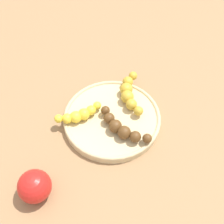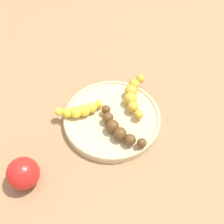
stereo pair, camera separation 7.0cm
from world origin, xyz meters
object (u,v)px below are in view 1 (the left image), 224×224
Objects in this scene: banana_overripe at (121,128)px; banana_spotted at (129,93)px; apple_red at (35,186)px; fruit_bowl at (112,118)px; banana_yellow at (79,115)px.

banana_overripe is 1.08× the size of banana_spotted.
apple_red is at bearing -10.20° from banana_overripe.
banana_overripe is 2.04× the size of apple_red.
fruit_bowl is 0.25m from apple_red.
banana_spotted is 0.33m from apple_red.
banana_yellow is at bearing -70.21° from banana_overripe.
banana_spotted is 1.89× the size of apple_red.
fruit_bowl is 3.48× the size of apple_red.
banana_spotted is (0.08, -0.02, 0.02)m from fruit_bowl.
banana_yellow is at bearing 116.06° from fruit_bowl.
apple_red reaches higher than banana_yellow.
banana_yellow reaches higher than fruit_bowl.
banana_overripe reaches higher than fruit_bowl.
banana_spotted reaches higher than fruit_bowl.
apple_red reaches higher than fruit_bowl.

